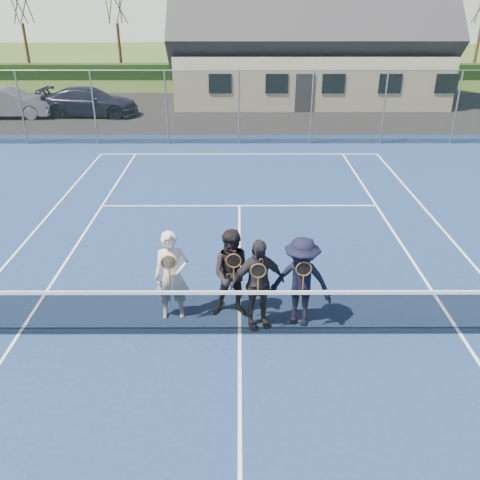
{
  "coord_description": "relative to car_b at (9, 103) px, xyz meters",
  "views": [
    {
      "loc": [
        -0.01,
        -7.74,
        5.72
      ],
      "look_at": [
        0.01,
        1.5,
        1.25
      ],
      "focal_mm": 38.0,
      "sensor_mm": 36.0,
      "label": 1
    }
  ],
  "objects": [
    {
      "name": "tennis_net",
      "position": [
        11.79,
        -18.74,
        -0.19
      ],
      "size": [
        11.68,
        0.08,
        1.1
      ],
      "color": "slate",
      "rests_on": "ground"
    },
    {
      "name": "clubhouse",
      "position": [
        15.79,
        5.25,
        3.26
      ],
      "size": [
        15.6,
        8.2,
        7.7
      ],
      "color": "beige",
      "rests_on": "ground"
    },
    {
      "name": "court_markings",
      "position": [
        11.79,
        -18.74,
        -0.7
      ],
      "size": [
        11.03,
        23.83,
        0.01
      ],
      "color": "white",
      "rests_on": "court_surface"
    },
    {
      "name": "player_c",
      "position": [
        12.12,
        -18.42,
        0.2
      ],
      "size": [
        1.14,
        0.74,
        1.8
      ],
      "color": "#252429",
      "rests_on": "court_surface"
    },
    {
      "name": "car_c",
      "position": [
        4.03,
        0.4,
        -0.01
      ],
      "size": [
        5.06,
        2.3,
        1.44
      ],
      "primitive_type": "imported",
      "rotation": [
        0.0,
        0.0,
        1.51
      ],
      "color": "#1A1933",
      "rests_on": "ground"
    },
    {
      "name": "ground",
      "position": [
        11.79,
        1.26,
        -0.73
      ],
      "size": [
        220.0,
        220.0,
        0.0
      ],
      "primitive_type": "plane",
      "color": "#314B1A",
      "rests_on": "ground"
    },
    {
      "name": "hedge_row",
      "position": [
        11.79,
        13.26,
        -0.18
      ],
      "size": [
        40.0,
        1.2,
        1.1
      ],
      "primitive_type": "cube",
      "color": "black",
      "rests_on": "ground"
    },
    {
      "name": "player_b",
      "position": [
        11.68,
        -18.05,
        0.2
      ],
      "size": [
        0.91,
        0.73,
        1.8
      ],
      "color": "black",
      "rests_on": "court_surface"
    },
    {
      "name": "player_d",
      "position": [
        12.93,
        -18.36,
        0.2
      ],
      "size": [
        1.3,
        0.96,
        1.8
      ],
      "color": "black",
      "rests_on": "court_surface"
    },
    {
      "name": "perimeter_fence",
      "position": [
        11.79,
        -5.24,
        0.8
      ],
      "size": [
        30.07,
        0.07,
        3.02
      ],
      "color": "slate",
      "rests_on": "ground"
    },
    {
      "name": "court_surface",
      "position": [
        11.79,
        -18.74,
        -0.72
      ],
      "size": [
        30.0,
        30.0,
        0.02
      ],
      "primitive_type": "cube",
      "color": "navy",
      "rests_on": "ground"
    },
    {
      "name": "player_a",
      "position": [
        10.51,
        -18.12,
        0.2
      ],
      "size": [
        0.7,
        0.53,
        1.8
      ],
      "color": "beige",
      "rests_on": "court_surface"
    },
    {
      "name": "car_b",
      "position": [
        0.0,
        0.0,
        0.0
      ],
      "size": [
        4.44,
        1.66,
        1.45
      ],
      "primitive_type": "imported",
      "rotation": [
        0.0,
        0.0,
        1.6
      ],
      "color": "gray",
      "rests_on": "ground"
    },
    {
      "name": "tarmac_carpark",
      "position": [
        7.79,
        1.26,
        -0.72
      ],
      "size": [
        40.0,
        12.0,
        0.01
      ],
      "primitive_type": "cube",
      "color": "black",
      "rests_on": "ground"
    }
  ]
}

